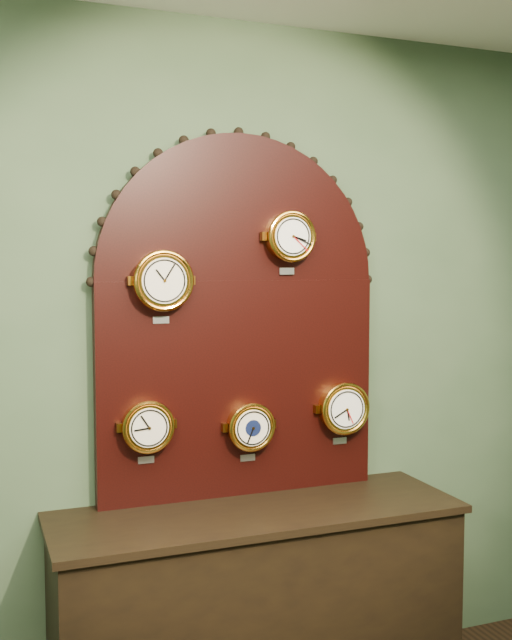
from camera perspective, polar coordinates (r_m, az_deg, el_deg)
name	(u,v)px	position (r m, az deg, el deg)	size (l,w,h in m)	color
wall_back	(235,358)	(3.21, -1.59, -2.89)	(4.00, 4.00, 0.00)	#40573C
shop_counter	(258,614)	(3.25, 0.13, -21.25)	(1.60, 0.50, 0.80)	black
display_board	(239,306)	(3.14, -1.30, 1.10)	(1.26, 0.06, 1.53)	black
roman_clock	(163,281)	(2.98, -7.05, 2.96)	(0.24, 0.08, 0.29)	gold
arabic_clock	(290,237)	(3.15, 2.58, 6.29)	(0.21, 0.08, 0.26)	gold
hygrometer	(147,426)	(3.03, -8.18, -7.94)	(0.21, 0.08, 0.26)	gold
barometer	(250,427)	(3.16, -0.43, -8.03)	(0.20, 0.08, 0.25)	gold
tide_clock	(343,408)	(3.32, 6.60, -6.61)	(0.23, 0.08, 0.28)	gold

